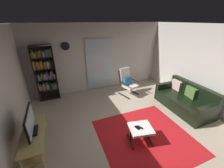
% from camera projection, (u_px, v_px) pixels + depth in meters
% --- Properties ---
extents(ground_plane, '(7.02, 7.02, 0.00)m').
position_uv_depth(ground_plane, '(133.00, 132.00, 3.72)').
color(ground_plane, tan).
extents(wall_back, '(5.60, 0.06, 2.60)m').
position_uv_depth(wall_back, '(99.00, 58.00, 5.62)').
color(wall_back, beige).
rests_on(wall_back, ground).
extents(wall_right, '(0.06, 6.00, 2.60)m').
position_uv_depth(wall_right, '(217.00, 72.00, 4.09)').
color(wall_right, beige).
rests_on(wall_right, ground).
extents(glass_door_panel, '(1.10, 0.01, 2.00)m').
position_uv_depth(glass_door_panel, '(100.00, 64.00, 5.67)').
color(glass_door_panel, silver).
extents(area_rug, '(2.21, 2.13, 0.01)m').
position_uv_depth(area_rug, '(145.00, 136.00, 3.56)').
color(area_rug, red).
rests_on(area_rug, ground).
extents(tv_stand, '(0.45, 1.32, 0.47)m').
position_uv_depth(tv_stand, '(34.00, 138.00, 3.12)').
color(tv_stand, tan).
rests_on(tv_stand, ground).
extents(television, '(0.20, 0.82, 0.53)m').
position_uv_depth(television, '(30.00, 123.00, 2.95)').
color(television, black).
rests_on(television, tv_stand).
extents(bookshelf_near_tv, '(0.69, 0.30, 1.95)m').
position_uv_depth(bookshelf_near_tv, '(45.00, 72.00, 4.87)').
color(bookshelf_near_tv, black).
rests_on(bookshelf_near_tv, ground).
extents(leather_sofa, '(0.89, 1.77, 0.83)m').
position_uv_depth(leather_sofa, '(185.00, 100.00, 4.60)').
color(leather_sofa, black).
rests_on(leather_sofa, ground).
extents(lounge_armchair, '(0.73, 0.79, 1.02)m').
position_uv_depth(lounge_armchair, '(127.00, 81.00, 5.43)').
color(lounge_armchair, black).
rests_on(lounge_armchair, ground).
extents(ottoman, '(0.60, 0.57, 0.40)m').
position_uv_depth(ottoman, '(141.00, 130.00, 3.31)').
color(ottoman, white).
rests_on(ottoman, ground).
extents(tv_remote, '(0.10, 0.15, 0.02)m').
position_uv_depth(tv_remote, '(140.00, 127.00, 3.28)').
color(tv_remote, black).
rests_on(tv_remote, ottoman).
extents(cell_phone, '(0.10, 0.15, 0.01)m').
position_uv_depth(cell_phone, '(137.00, 128.00, 3.27)').
color(cell_phone, black).
rests_on(cell_phone, ottoman).
extents(wall_clock, '(0.29, 0.03, 0.29)m').
position_uv_depth(wall_clock, '(65.00, 46.00, 4.91)').
color(wall_clock, silver).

